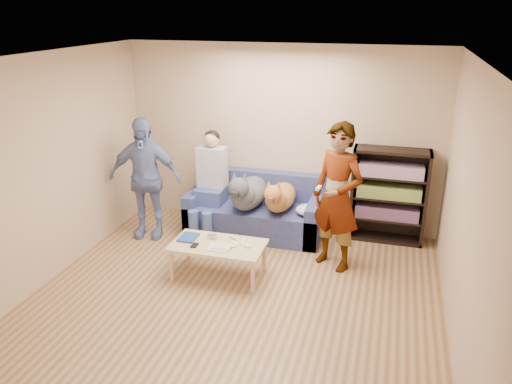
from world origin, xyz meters
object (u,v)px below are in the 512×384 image
(dog_gray, at_px, (248,192))
(person_standing_right, at_px, (337,197))
(dog_tan, at_px, (279,197))
(person_standing_left, at_px, (145,178))
(coffee_table, at_px, (218,248))
(person_seated, at_px, (210,179))
(notebook_blue, at_px, (188,237))
(sofa, at_px, (256,213))
(camera_silver, at_px, (212,237))
(bookshelf, at_px, (389,193))

(dog_gray, bearing_deg, person_standing_right, -21.95)
(dog_tan, bearing_deg, person_standing_left, -168.40)
(person_standing_right, bearing_deg, coffee_table, -125.27)
(person_standing_right, distance_m, person_seated, 1.94)
(notebook_blue, bearing_deg, coffee_table, -7.13)
(person_standing_right, distance_m, sofa, 1.54)
(sofa, bearing_deg, camera_silver, -99.72)
(camera_silver, relative_size, dog_gray, 0.09)
(person_standing_left, height_order, sofa, person_standing_left)
(camera_silver, bearing_deg, person_seated, 111.26)
(person_standing_left, bearing_deg, person_standing_right, -14.11)
(dog_tan, height_order, bookshelf, bookshelf)
(camera_silver, distance_m, coffee_table, 0.18)
(notebook_blue, height_order, dog_tan, dog_tan)
(camera_silver, bearing_deg, notebook_blue, -165.96)
(coffee_table, bearing_deg, camera_silver, 135.00)
(person_standing_right, xyz_separation_m, bookshelf, (0.59, 0.94, -0.23))
(person_standing_right, relative_size, person_standing_left, 1.07)
(camera_silver, distance_m, person_seated, 1.23)
(sofa, bearing_deg, person_seated, -168.78)
(dog_tan, relative_size, bookshelf, 0.89)
(sofa, distance_m, dog_gray, 0.43)
(person_standing_left, distance_m, notebook_blue, 1.28)
(person_standing_left, relative_size, dog_tan, 1.47)
(sofa, bearing_deg, coffee_table, -93.83)
(person_seated, relative_size, coffee_table, 1.34)
(sofa, relative_size, person_seated, 1.29)
(camera_silver, bearing_deg, dog_gray, 82.09)
(dog_gray, bearing_deg, sofa, 71.12)
(sofa, bearing_deg, dog_gray, -108.88)
(notebook_blue, relative_size, person_seated, 0.18)
(notebook_blue, xyz_separation_m, sofa, (0.49, 1.30, -0.15))
(sofa, xyz_separation_m, dog_tan, (0.37, -0.16, 0.34))
(camera_silver, distance_m, dog_gray, 1.06)
(person_standing_left, relative_size, camera_silver, 15.43)
(sofa, bearing_deg, person_standing_left, -159.60)
(dog_tan, bearing_deg, bookshelf, 15.52)
(camera_silver, bearing_deg, dog_tan, 61.25)
(dog_gray, relative_size, dog_tan, 1.10)
(notebook_blue, xyz_separation_m, coffee_table, (0.40, -0.05, -0.06))
(bookshelf, bearing_deg, dog_gray, -167.05)
(person_seated, bearing_deg, camera_silver, -68.74)
(sofa, xyz_separation_m, coffee_table, (-0.09, -1.35, 0.09))
(dog_tan, bearing_deg, notebook_blue, -127.29)
(notebook_blue, xyz_separation_m, person_seated, (-0.15, 1.17, 0.34))
(person_seated, relative_size, dog_gray, 1.16)
(person_seated, bearing_deg, person_standing_left, -152.94)
(notebook_blue, distance_m, bookshelf, 2.77)
(person_standing_right, height_order, camera_silver, person_standing_right)
(notebook_blue, height_order, dog_gray, dog_gray)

